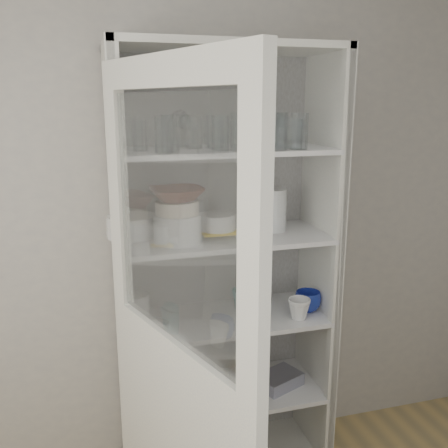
{
  "coord_description": "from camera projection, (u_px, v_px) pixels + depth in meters",
  "views": [
    {
      "loc": [
        -0.41,
        -0.86,
        1.86
      ],
      "look_at": [
        0.2,
        1.27,
        1.31
      ],
      "focal_mm": 40.0,
      "sensor_mm": 36.0,
      "label": 1
    }
  ],
  "objects": [
    {
      "name": "cupboard_door",
      "position": [
        177.0,
        401.0,
        1.69
      ],
      "size": [
        0.34,
        0.86,
        2.0
      ],
      "rotation": [
        0.0,
        0.0,
        -1.23
      ],
      "color": "silver",
      "rests_on": "floor"
    },
    {
      "name": "glass_platter",
      "position": [
        218.0,
        233.0,
        2.3
      ],
      "size": [
        0.31,
        0.31,
        0.02
      ],
      "primitive_type": "cylinder",
      "rotation": [
        0.0,
        0.0,
        -0.05
      ],
      "color": "silver",
      "rests_on": "shelf_plates"
    },
    {
      "name": "cream_dish",
      "position": [
        173.0,
        395.0,
        2.38
      ],
      "size": [
        0.26,
        0.26,
        0.07
      ],
      "primitive_type": "imported",
      "rotation": [
        0.0,
        0.0,
        0.13
      ],
      "color": "beige",
      "rests_on": "shelf_bot"
    },
    {
      "name": "tumbler_8",
      "position": [
        194.0,
        133.0,
        2.16
      ],
      "size": [
        0.09,
        0.09,
        0.14
      ],
      "primitive_type": "cylinder",
      "rotation": [
        0.0,
        0.0,
        0.38
      ],
      "color": "silver",
      "rests_on": "shelf_glass"
    },
    {
      "name": "mug_teal",
      "position": [
        243.0,
        300.0,
        2.45
      ],
      "size": [
        0.14,
        0.14,
        0.1
      ],
      "primitive_type": "imported",
      "rotation": [
        0.0,
        0.0,
        -0.35
      ],
      "color": "teal",
      "rests_on": "shelf_mugs"
    },
    {
      "name": "teal_jar",
      "position": [
        247.0,
        298.0,
        2.46
      ],
      "size": [
        0.1,
        0.1,
        0.11
      ],
      "color": "teal",
      "rests_on": "shelf_mugs"
    },
    {
      "name": "wall_back",
      "position": [
        172.0,
        219.0,
        2.45
      ],
      "size": [
        3.6,
        0.02,
        2.6
      ],
      "primitive_type": "cube",
      "color": "beige",
      "rests_on": "ground"
    },
    {
      "name": "goblet_3",
      "position": [
        279.0,
        127.0,
        2.36
      ],
      "size": [
        0.07,
        0.07,
        0.16
      ],
      "primitive_type": null,
      "color": "silver",
      "rests_on": "shelf_glass"
    },
    {
      "name": "goblet_1",
      "position": [
        180.0,
        127.0,
        2.25
      ],
      "size": [
        0.08,
        0.08,
        0.18
      ],
      "primitive_type": null,
      "color": "silver",
      "rests_on": "shelf_glass"
    },
    {
      "name": "tumbler_7",
      "position": [
        140.0,
        136.0,
        2.06
      ],
      "size": [
        0.07,
        0.07,
        0.12
      ],
      "primitive_type": "cylinder",
      "rotation": [
        0.0,
        0.0,
        0.12
      ],
      "color": "silver",
      "rests_on": "shelf_glass"
    },
    {
      "name": "tumbler_10",
      "position": [
        239.0,
        130.0,
        2.2
      ],
      "size": [
        0.08,
        0.08,
        0.15
      ],
      "primitive_type": "cylinder",
      "rotation": [
        0.0,
        0.0,
        -0.02
      ],
      "color": "silver",
      "rests_on": "shelf_glass"
    },
    {
      "name": "pantry_cabinet",
      "position": [
        221.0,
        295.0,
        2.44
      ],
      "size": [
        1.0,
        0.45,
        2.1
      ],
      "color": "silver",
      "rests_on": "floor"
    },
    {
      "name": "tumbler_4",
      "position": [
        278.0,
        131.0,
        2.09
      ],
      "size": [
        0.1,
        0.1,
        0.16
      ],
      "primitive_type": "cylinder",
      "rotation": [
        0.0,
        0.0,
        0.42
      ],
      "color": "silver",
      "rests_on": "shelf_glass"
    },
    {
      "name": "yellow_trivet",
      "position": [
        218.0,
        231.0,
        2.29
      ],
      "size": [
        0.17,
        0.17,
        0.01
      ],
      "primitive_type": "cube",
      "rotation": [
        0.0,
        0.0,
        0.0
      ],
      "color": "yellow",
      "rests_on": "glass_platter"
    },
    {
      "name": "white_canister",
      "position": [
        137.0,
        308.0,
        2.3
      ],
      "size": [
        0.14,
        0.14,
        0.14
      ],
      "primitive_type": "cylinder",
      "rotation": [
        0.0,
        0.0,
        0.23
      ],
      "color": "white",
      "rests_on": "shelf_mugs"
    },
    {
      "name": "terracotta_bowl",
      "position": [
        177.0,
        194.0,
        2.14
      ],
      "size": [
        0.24,
        0.24,
        0.06
      ],
      "primitive_type": "imported",
      "rotation": [
        0.0,
        0.0,
        0.04
      ],
      "color": "#582419",
      "rests_on": "cream_bowl"
    },
    {
      "name": "goblet_0",
      "position": [
        185.0,
        129.0,
        2.24
      ],
      "size": [
        0.07,
        0.07,
        0.16
      ],
      "primitive_type": null,
      "color": "silver",
      "rests_on": "shelf_glass"
    },
    {
      "name": "tumbler_3",
      "position": [
        237.0,
        135.0,
        2.08
      ],
      "size": [
        0.06,
        0.06,
        0.12
      ],
      "primitive_type": "cylinder",
      "rotation": [
        0.0,
        0.0,
        -0.03
      ],
      "color": "silver",
      "rests_on": "shelf_glass"
    },
    {
      "name": "plate_stack_back",
      "position": [
        132.0,
        226.0,
        2.27
      ],
      "size": [
        0.23,
        0.23,
        0.1
      ],
      "primitive_type": "cylinder",
      "color": "white",
      "rests_on": "shelf_plates"
    },
    {
      "name": "goblet_2",
      "position": [
        271.0,
        128.0,
        2.37
      ],
      "size": [
        0.07,
        0.07,
        0.16
      ],
      "primitive_type": null,
      "color": "silver",
      "rests_on": "shelf_glass"
    },
    {
      "name": "tin_box",
      "position": [
        279.0,
        380.0,
        2.52
      ],
      "size": [
        0.26,
        0.22,
        0.06
      ],
      "primitive_type": "cube",
      "rotation": [
        0.0,
        0.0,
        0.39
      ],
      "color": "#A0A3B7",
      "rests_on": "shelf_bot"
    },
    {
      "name": "tumbler_12",
      "position": [
        282.0,
        133.0,
        2.2
      ],
      "size": [
        0.07,
        0.07,
        0.13
      ],
      "primitive_type": "cylinder",
      "color": "silver",
      "rests_on": "shelf_glass"
    },
    {
      "name": "grey_bowl_stack",
      "position": [
        272.0,
        210.0,
        2.37
      ],
      "size": [
        0.13,
        0.13,
        0.2
      ],
      "primitive_type": "cylinder",
      "color": "silver",
      "rests_on": "shelf_plates"
    },
    {
      "name": "tumbler_0",
      "position": [
        170.0,
        133.0,
        2.01
      ],
      "size": [
        0.08,
        0.08,
        0.15
      ],
      "primitive_type": "cylinder",
      "rotation": [
        0.0,
        0.0,
        -0.12
      ],
      "color": "silver",
      "rests_on": "shelf_glass"
    },
    {
      "name": "plate_stack_front",
      "position": [
        178.0,
        228.0,
        2.18
      ],
      "size": [
        0.21,
        0.21,
        0.13
      ],
      "primitive_type": "cylinder",
      "color": "white",
      "rests_on": "shelf_plates"
    },
    {
      "name": "mug_white",
      "position": [
        299.0,
        309.0,
        2.35
      ],
      "size": [
        0.11,
        0.11,
        0.1
      ],
      "primitive_type": "imported",
      "rotation": [
        0.0,
        0.0,
        0.05
      ],
      "color": "white",
      "rests_on": "shelf_mugs"
    },
    {
      "name": "white_ramekin",
      "position": [
        218.0,
        222.0,
        2.28
      ],
      "size": [
        0.18,
        0.18,
        0.07
      ],
      "primitive_type": "cylinder",
      "rotation": [
        0.0,
        0.0,
        0.1
      ],
      "color": "white",
      "rests_on": "yellow_trivet"
    },
    {
      "name": "tumbler_1",
      "position": [
        164.0,
        134.0,
        1.96
      ],
      "size": [
        0.09,
        0.09,
        0.15
      ],
      "primitive_type": "cylinder",
      "rotation": [
        0.0,
        0.0,
        -0.31
      ],
      "color": "silver",
      "rests_on": "shelf_glass"
    },
    {
      "name": "measuring_cups",
      "position": [
        153.0,
        326.0,
        2.24
      ],
      "size": [
        0.1,
        0.1,
        0.04
      ],
      "primitive_type": "cylinder",
      "color": "#B2B2BB",
      "rests_on": "shelf_mugs"
    },
    {
      "name": "tumbler_6",
      "position": [
        299.0,
        131.0,
        2.12
      ],
      "size": [
        0.1,
        0.1,
        0.15
      ],
      "primitive_type": "cylinder",
      "rotation": [
        0.0,
        0.0,
        -0.39
      ],
      "color": "silver",
      "rests_on": "shelf_glass"
    },
    {
      "name": "mug_blue",
      "position": [
        308.0,
        301.0,
        2.44
      ],
      "size": [
        0.14,
        0.14,
        0.1
      ],
      "primitive_type": "imported",
      "rotation": [
        0.0,
        0.0,
        0.15
      ],
      "color": "navy",
      "rests_on": "shelf_mugs"
    },
    {
      "name": "tumbler_9",
      "position": [
        215.0,
        132.0,
        2.18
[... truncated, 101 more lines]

